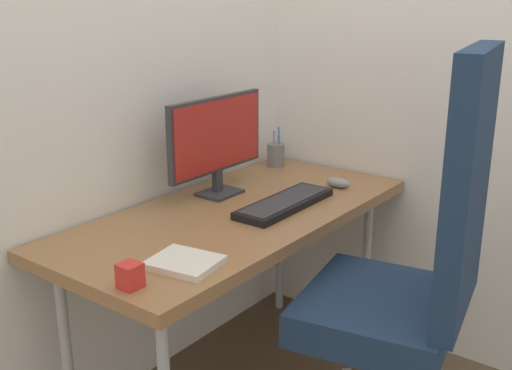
{
  "coord_description": "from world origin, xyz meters",
  "views": [
    {
      "loc": [
        -1.63,
        -1.32,
        1.47
      ],
      "look_at": [
        0.03,
        -0.06,
        0.82
      ],
      "focal_mm": 43.79,
      "sensor_mm": 36.0,
      "label": 1
    }
  ],
  "objects_px": {
    "keyboard": "(285,203)",
    "desk_clamp_accessory": "(130,276)",
    "office_chair": "(416,263)",
    "pen_holder": "(276,154)",
    "monitor": "(217,139)",
    "mouse": "(338,183)",
    "notebook": "(185,263)"
  },
  "relations": [
    {
      "from": "monitor",
      "to": "pen_holder",
      "type": "distance_m",
      "value": 0.5
    },
    {
      "from": "mouse",
      "to": "desk_clamp_accessory",
      "type": "height_order",
      "value": "desk_clamp_accessory"
    },
    {
      "from": "pen_holder",
      "to": "monitor",
      "type": "bearing_deg",
      "value": -173.05
    },
    {
      "from": "office_chair",
      "to": "desk_clamp_accessory",
      "type": "height_order",
      "value": "office_chair"
    },
    {
      "from": "monitor",
      "to": "pen_holder",
      "type": "height_order",
      "value": "monitor"
    },
    {
      "from": "monitor",
      "to": "pen_holder",
      "type": "relative_size",
      "value": 2.81
    },
    {
      "from": "office_chair",
      "to": "mouse",
      "type": "height_order",
      "value": "office_chair"
    },
    {
      "from": "desk_clamp_accessory",
      "to": "pen_holder",
      "type": "bearing_deg",
      "value": 17.9
    },
    {
      "from": "monitor",
      "to": "keyboard",
      "type": "bearing_deg",
      "value": -83.72
    },
    {
      "from": "office_chair",
      "to": "notebook",
      "type": "distance_m",
      "value": 0.71
    },
    {
      "from": "keyboard",
      "to": "monitor",
      "type": "bearing_deg",
      "value": 96.28
    },
    {
      "from": "monitor",
      "to": "keyboard",
      "type": "height_order",
      "value": "monitor"
    },
    {
      "from": "office_chair",
      "to": "pen_holder",
      "type": "distance_m",
      "value": 1.03
    },
    {
      "from": "office_chair",
      "to": "mouse",
      "type": "relative_size",
      "value": 13.37
    },
    {
      "from": "monitor",
      "to": "mouse",
      "type": "xyz_separation_m",
      "value": [
        0.35,
        -0.33,
        -0.2
      ]
    },
    {
      "from": "office_chair",
      "to": "keyboard",
      "type": "xyz_separation_m",
      "value": [
        0.07,
        0.54,
        0.06
      ]
    },
    {
      "from": "office_chair",
      "to": "notebook",
      "type": "xyz_separation_m",
      "value": [
        -0.51,
        0.48,
        0.06
      ]
    },
    {
      "from": "notebook",
      "to": "desk_clamp_accessory",
      "type": "distance_m",
      "value": 0.19
    },
    {
      "from": "mouse",
      "to": "notebook",
      "type": "height_order",
      "value": "mouse"
    },
    {
      "from": "mouse",
      "to": "pen_holder",
      "type": "relative_size",
      "value": 0.56
    },
    {
      "from": "keyboard",
      "to": "mouse",
      "type": "bearing_deg",
      "value": -6.35
    },
    {
      "from": "monitor",
      "to": "notebook",
      "type": "xyz_separation_m",
      "value": [
        -0.56,
        -0.35,
        -0.21
      ]
    },
    {
      "from": "office_chair",
      "to": "monitor",
      "type": "relative_size",
      "value": 2.66
    },
    {
      "from": "mouse",
      "to": "desk_clamp_accessory",
      "type": "relative_size",
      "value": 1.46
    },
    {
      "from": "mouse",
      "to": "notebook",
      "type": "distance_m",
      "value": 0.91
    },
    {
      "from": "office_chair",
      "to": "desk_clamp_accessory",
      "type": "bearing_deg",
      "value": 144.37
    },
    {
      "from": "monitor",
      "to": "pen_holder",
      "type": "xyz_separation_m",
      "value": [
        0.46,
        0.06,
        -0.17
      ]
    },
    {
      "from": "keyboard",
      "to": "desk_clamp_accessory",
      "type": "xyz_separation_m",
      "value": [
        -0.77,
        -0.04,
        0.02
      ]
    },
    {
      "from": "office_chair",
      "to": "pen_holder",
      "type": "xyz_separation_m",
      "value": [
        0.51,
        0.89,
        0.1
      ]
    },
    {
      "from": "pen_holder",
      "to": "desk_clamp_accessory",
      "type": "distance_m",
      "value": 1.27
    },
    {
      "from": "monitor",
      "to": "desk_clamp_accessory",
      "type": "height_order",
      "value": "monitor"
    },
    {
      "from": "mouse",
      "to": "pen_holder",
      "type": "height_order",
      "value": "pen_holder"
    }
  ]
}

